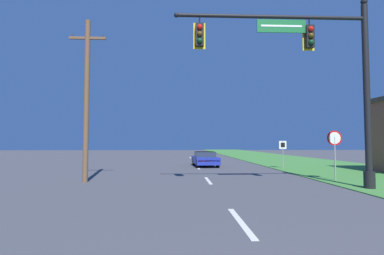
{
  "coord_description": "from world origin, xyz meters",
  "views": [
    {
      "loc": [
        -1.49,
        -1.27,
        1.91
      ],
      "look_at": [
        0.0,
        32.58,
        3.68
      ],
      "focal_mm": 28.0,
      "sensor_mm": 36.0,
      "label": 1
    }
  ],
  "objects_px": {
    "stop_sign": "(335,144)",
    "utility_pole_near": "(87,97)",
    "route_sign_post": "(283,148)",
    "signal_mast": "(322,73)",
    "car_ahead": "(205,159)"
  },
  "relations": [
    {
      "from": "stop_sign",
      "to": "utility_pole_near",
      "type": "relative_size",
      "value": 0.31
    },
    {
      "from": "stop_sign",
      "to": "utility_pole_near",
      "type": "bearing_deg",
      "value": 179.53
    },
    {
      "from": "route_sign_post",
      "to": "signal_mast",
      "type": "bearing_deg",
      "value": -100.19
    },
    {
      "from": "stop_sign",
      "to": "signal_mast",
      "type": "bearing_deg",
      "value": -125.47
    },
    {
      "from": "signal_mast",
      "to": "car_ahead",
      "type": "height_order",
      "value": "signal_mast"
    },
    {
      "from": "signal_mast",
      "to": "utility_pole_near",
      "type": "height_order",
      "value": "signal_mast"
    },
    {
      "from": "route_sign_post",
      "to": "utility_pole_near",
      "type": "relative_size",
      "value": 0.25
    },
    {
      "from": "utility_pole_near",
      "to": "signal_mast",
      "type": "bearing_deg",
      "value": -14.76
    },
    {
      "from": "signal_mast",
      "to": "car_ahead",
      "type": "xyz_separation_m",
      "value": [
        -3.8,
        12.65,
        -4.26
      ]
    },
    {
      "from": "signal_mast",
      "to": "route_sign_post",
      "type": "distance_m",
      "value": 10.57
    },
    {
      "from": "route_sign_post",
      "to": "utility_pole_near",
      "type": "xyz_separation_m",
      "value": [
        -12.31,
        -7.09,
        2.65
      ]
    },
    {
      "from": "signal_mast",
      "to": "route_sign_post",
      "type": "bearing_deg",
      "value": 79.81
    },
    {
      "from": "signal_mast",
      "to": "stop_sign",
      "type": "distance_m",
      "value": 4.44
    },
    {
      "from": "car_ahead",
      "to": "utility_pole_near",
      "type": "height_order",
      "value": "utility_pole_near"
    },
    {
      "from": "route_sign_post",
      "to": "utility_pole_near",
      "type": "distance_m",
      "value": 14.46
    }
  ]
}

